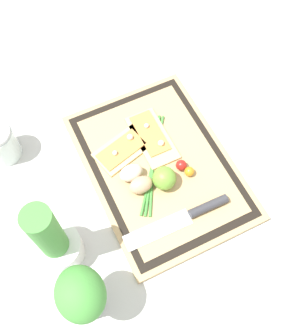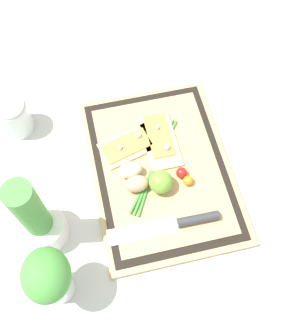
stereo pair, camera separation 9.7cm
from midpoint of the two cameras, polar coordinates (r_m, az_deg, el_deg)
The scene contains 14 objects.
ground_plane at distance 1.01m, azimuth 5.16°, elevation -0.69°, with size 6.00×6.00×0.00m, color silver.
cutting_board at distance 1.00m, azimuth 5.20°, elevation -0.46°, with size 0.49×0.35×0.02m.
pizza_slice_near at distance 1.03m, azimuth 5.03°, elevation 3.93°, with size 0.17×0.08×0.02m.
pizza_slice_far at distance 1.02m, azimuth 0.66°, elevation 3.13°, with size 0.12×0.17×0.02m.
knife at distance 0.94m, azimuth 8.53°, elevation -8.15°, with size 0.04×0.27×0.02m.
egg_brown at distance 0.95m, azimuth 1.86°, elevation -2.61°, with size 0.04×0.06×0.04m, color tan.
egg_pink at distance 0.96m, azimuth 0.88°, elevation -0.68°, with size 0.04×0.06×0.04m, color beige.
lime at distance 0.95m, azimuth 5.39°, elevation -2.34°, with size 0.06×0.06×0.06m, color #70A838.
cherry_tomato_red at distance 0.98m, azimuth 8.29°, elevation -0.97°, with size 0.03×0.03×0.03m, color red.
cherry_tomato_yellow at distance 0.98m, azimuth 9.25°, elevation -2.12°, with size 0.02×0.02×0.02m, color orange.
scallion_bunch at distance 0.99m, azimuth 4.31°, elevation 0.17°, with size 0.26×0.18×0.01m.
herb_pot at distance 0.89m, azimuth -12.17°, elevation -7.84°, with size 0.11×0.11×0.25m.
sauce_jar at distance 1.08m, azimuth -15.88°, elevation 6.75°, with size 0.09×0.09×0.10m.
herb_glass at distance 0.82m, azimuth -10.14°, elevation -15.86°, with size 0.11×0.10×0.19m.
Camera 2 is at (-0.42, 0.14, 0.91)m, focal length 42.00 mm.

